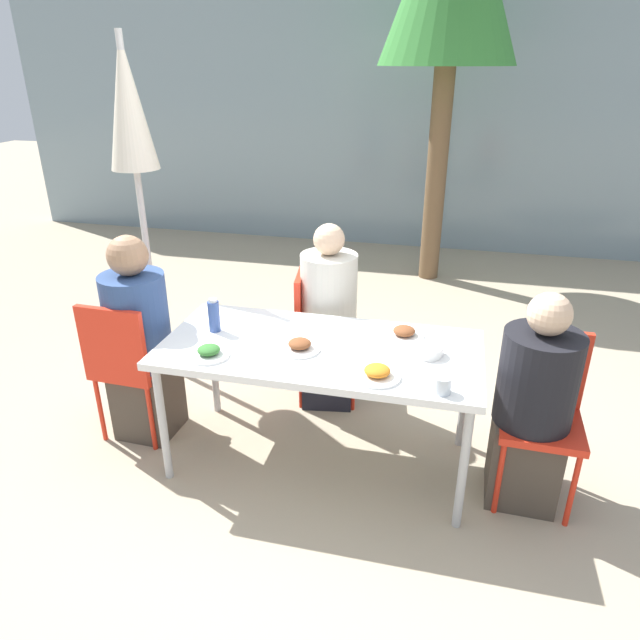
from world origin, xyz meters
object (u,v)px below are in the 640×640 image
person_right (532,409)px  bottle (214,316)px  chair_left (127,360)px  chair_far (317,325)px  closed_umbrella (131,130)px  person_left (141,345)px  person_far (329,322)px  salad_bowl (427,350)px  drinking_cup (442,385)px  chair_right (542,403)px

person_right → bottle: bearing=-0.9°
chair_left → chair_far: size_ratio=1.00×
person_right → closed_umbrella: size_ratio=0.50×
person_left → person_far: bearing=33.8°
closed_umbrella → bottle: size_ratio=11.91×
person_right → salad_bowl: person_right is taller
drinking_cup → closed_umbrella: bearing=151.2°
person_left → person_far: person_left is taller
person_right → salad_bowl: (-0.53, 0.06, 0.23)m
chair_right → salad_bowl: (-0.58, -0.02, 0.23)m
person_left → person_right: person_left is taller
closed_umbrella → bottle: 1.43m
chair_far → salad_bowl: bearing=39.7°
drinking_cup → person_left: bearing=168.2°
person_right → chair_far: 1.46m
person_far → bottle: person_far is taller
person_far → bottle: (-0.51, -0.60, 0.25)m
person_far → salad_bowl: size_ratio=7.89×
bottle → drinking_cup: 1.30m
chair_right → closed_umbrella: 2.93m
person_far → drinking_cup: size_ratio=14.83×
closed_umbrella → drinking_cup: size_ratio=27.75×
closed_umbrella → chair_right: bearing=-16.8°
person_left → drinking_cup: size_ratio=15.21×
closed_umbrella → chair_left: bearing=-71.0°
closed_umbrella → person_right: bearing=-18.7°
person_left → chair_right: 2.22m
chair_far → salad_bowl: (0.74, -0.65, 0.23)m
chair_left → person_left: bearing=57.9°
chair_left → person_left: size_ratio=0.71×
chair_far → person_far: bearing=57.9°
bottle → drinking_cup: bearing=-16.1°
person_right → drinking_cup: person_right is taller
chair_far → closed_umbrella: bearing=-105.1°
person_right → chair_far: bearing=-27.7°
chair_left → closed_umbrella: size_ratio=0.39×
chair_left → person_far: person_far is taller
person_right → closed_umbrella: bearing=-17.0°
salad_bowl → closed_umbrella: bearing=158.3°
chair_right → drinking_cup: (-0.50, -0.36, 0.25)m
salad_bowl → chair_right: bearing=1.5°
chair_left → closed_umbrella: closed_umbrella is taller
person_left → salad_bowl: bearing=1.9°
person_left → chair_far: 1.11m
chair_right → drinking_cup: 0.66m
person_left → person_right: (2.17, -0.07, -0.06)m
person_right → person_far: person_far is taller
drinking_cup → person_right: bearing=32.7°
bottle → person_right: bearing=-2.6°
closed_umbrella → salad_bowl: closed_umbrella is taller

